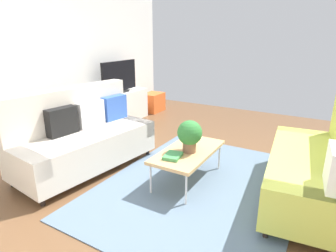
# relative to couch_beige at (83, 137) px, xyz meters

# --- Properties ---
(ground_plane) EXTENTS (7.68, 7.68, 0.00)m
(ground_plane) POSITION_rel_couch_beige_xyz_m (0.45, -1.50, -0.45)
(ground_plane) COLOR brown
(wall_far) EXTENTS (6.40, 0.12, 2.90)m
(wall_far) POSITION_rel_couch_beige_xyz_m (0.45, 1.30, 1.00)
(wall_far) COLOR white
(wall_far) RESTS_ON ground_plane
(area_rug) EXTENTS (2.90, 2.20, 0.01)m
(area_rug) POSITION_rel_couch_beige_xyz_m (0.33, -1.62, -0.45)
(area_rug) COLOR slate
(area_rug) RESTS_ON ground_plane
(couch_beige) EXTENTS (1.99, 1.06, 1.10)m
(couch_beige) POSITION_rel_couch_beige_xyz_m (0.00, 0.00, 0.00)
(couch_beige) COLOR beige
(couch_beige) RESTS_ON ground_plane
(couch_green) EXTENTS (1.98, 1.03, 1.10)m
(couch_green) POSITION_rel_couch_beige_xyz_m (0.67, -2.84, -0.01)
(couch_green) COLOR #C1CC51
(couch_green) RESTS_ON ground_plane
(coffee_table) EXTENTS (1.10, 0.56, 0.42)m
(coffee_table) POSITION_rel_couch_beige_xyz_m (0.38, -1.42, -0.06)
(coffee_table) COLOR tan
(coffee_table) RESTS_ON ground_plane
(tv_console) EXTENTS (1.40, 0.44, 0.64)m
(tv_console) POSITION_rel_couch_beige_xyz_m (1.94, 0.96, -0.13)
(tv_console) COLOR silver
(tv_console) RESTS_ON ground_plane
(tv) EXTENTS (1.00, 0.20, 0.64)m
(tv) POSITION_rel_couch_beige_xyz_m (1.94, 0.94, 0.50)
(tv) COLOR black
(tv) RESTS_ON tv_console
(storage_trunk) EXTENTS (0.52, 0.40, 0.44)m
(storage_trunk) POSITION_rel_couch_beige_xyz_m (3.04, 0.86, -0.23)
(storage_trunk) COLOR orange
(storage_trunk) RESTS_ON ground_plane
(potted_plant) EXTENTS (0.30, 0.30, 0.40)m
(potted_plant) POSITION_rel_couch_beige_xyz_m (0.34, -1.45, 0.19)
(potted_plant) COLOR brown
(potted_plant) RESTS_ON coffee_table
(table_book_0) EXTENTS (0.27, 0.22, 0.04)m
(table_book_0) POSITION_rel_couch_beige_xyz_m (0.09, -1.36, -0.01)
(table_book_0) COLOR #3F8C4C
(table_book_0) RESTS_ON coffee_table
(vase_0) EXTENTS (0.12, 0.12, 0.17)m
(vase_0) POSITION_rel_couch_beige_xyz_m (1.36, 1.01, 0.27)
(vase_0) COLOR silver
(vase_0) RESTS_ON tv_console
(vase_1) EXTENTS (0.10, 0.10, 0.17)m
(vase_1) POSITION_rel_couch_beige_xyz_m (1.55, 1.01, 0.27)
(vase_1) COLOR #4C72B2
(vase_1) RESTS_ON tv_console
(bottle_0) EXTENTS (0.05, 0.05, 0.16)m
(bottle_0) POSITION_rel_couch_beige_xyz_m (1.71, 0.92, 0.27)
(bottle_0) COLOR #262626
(bottle_0) RESTS_ON tv_console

